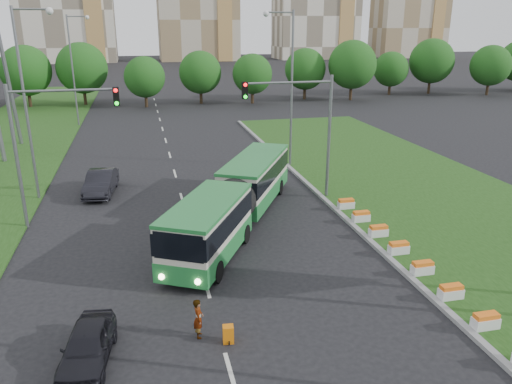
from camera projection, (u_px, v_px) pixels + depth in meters
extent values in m
plane|color=black|center=(272.00, 278.00, 22.62)|extent=(360.00, 360.00, 0.00)
cube|color=#1C3F12|center=(432.00, 199.00, 32.78)|extent=(14.00, 60.00, 0.15)
cube|color=gray|center=(332.00, 207.00, 31.28)|extent=(0.30, 60.00, 0.18)
cylinder|color=slate|center=(329.00, 139.00, 31.96)|extent=(0.20, 0.20, 8.00)
cylinder|color=slate|center=(289.00, 82.00, 30.23)|extent=(5.50, 0.14, 0.14)
cube|color=black|center=(245.00, 90.00, 29.76)|extent=(0.32, 0.32, 1.00)
cylinder|color=slate|center=(17.00, 159.00, 27.07)|extent=(0.20, 0.20, 8.00)
cylinder|color=slate|center=(62.00, 90.00, 26.52)|extent=(5.50, 0.14, 0.14)
cube|color=black|center=(116.00, 96.00, 27.24)|extent=(0.32, 0.32, 1.00)
cube|color=beige|center=(248.00, 229.00, 23.75)|extent=(2.43, 6.70, 2.62)
cube|color=beige|center=(219.00, 178.00, 31.68)|extent=(2.43, 8.15, 2.62)
cylinder|color=black|center=(233.00, 202.00, 27.39)|extent=(2.43, 1.21, 2.43)
cube|color=#217434|center=(248.00, 245.00, 24.02)|extent=(2.50, 6.74, 0.92)
cube|color=#217434|center=(219.00, 191.00, 31.95)|extent=(2.50, 8.20, 0.92)
cube|color=black|center=(248.00, 220.00, 23.61)|extent=(2.50, 6.74, 1.02)
cube|color=black|center=(219.00, 171.00, 31.54)|extent=(2.50, 8.20, 1.02)
imported|color=black|center=(87.00, 345.00, 16.81)|extent=(2.00, 3.94, 1.29)
imported|color=black|center=(101.00, 182.00, 33.74)|extent=(2.26, 4.97, 1.58)
imported|color=gray|center=(198.00, 318.00, 18.15)|extent=(0.41, 0.58, 1.53)
cube|color=orange|center=(228.00, 334.00, 17.95)|extent=(0.39, 0.33, 0.67)
cylinder|color=black|center=(229.00, 343.00, 17.88)|extent=(0.04, 0.16, 0.16)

